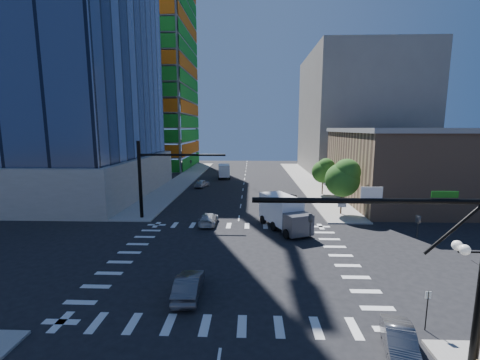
{
  "coord_description": "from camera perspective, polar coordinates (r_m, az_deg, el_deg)",
  "views": [
    {
      "loc": [
        1.47,
        -24.83,
        10.57
      ],
      "look_at": [
        0.27,
        8.0,
        5.25
      ],
      "focal_mm": 24.0,
      "sensor_mm": 36.0,
      "label": 1
    }
  ],
  "objects": [
    {
      "name": "car_sb_near",
      "position": [
        35.97,
        -5.61,
        -6.88
      ],
      "size": [
        1.85,
        4.4,
        1.27
      ],
      "primitive_type": "imported",
      "rotation": [
        0.0,
        0.0,
        3.13
      ],
      "color": "silver",
      "rests_on": "ground"
    },
    {
      "name": "no_parking_sign",
      "position": [
        20.5,
        30.33,
        -18.77
      ],
      "size": [
        0.3,
        0.06,
        2.2
      ],
      "color": "black",
      "rests_on": "ground"
    },
    {
      "name": "car_sb_mid",
      "position": [
        58.41,
        -6.77,
        -0.59
      ],
      "size": [
        2.65,
        4.42,
        1.41
      ],
      "primitive_type": "imported",
      "rotation": [
        0.0,
        0.0,
        2.89
      ],
      "color": "silver",
      "rests_on": "ground"
    },
    {
      "name": "tree_north",
      "position": [
        52.42,
        14.71,
        1.68
      ],
      "size": [
        3.54,
        3.52,
        5.78
      ],
      "color": "#382316",
      "rests_on": "sidewalk_ne"
    },
    {
      "name": "tree_south",
      "position": [
        40.73,
        17.97,
        0.44
      ],
      "size": [
        4.16,
        4.16,
        6.82
      ],
      "color": "#382316",
      "rests_on": "sidewalk_ne"
    },
    {
      "name": "road_markings",
      "position": [
        27.02,
        -1.23,
        -13.82
      ],
      "size": [
        20.0,
        20.0,
        0.01
      ],
      "primitive_type": "cube",
      "color": "silver",
      "rests_on": "ground"
    },
    {
      "name": "construction_building",
      "position": [
        92.51,
        -16.94,
        17.55
      ],
      "size": [
        25.16,
        34.5,
        70.6
      ],
      "color": "gray",
      "rests_on": "ground"
    },
    {
      "name": "box_truck_near",
      "position": [
        33.96,
        8.07,
        -6.35
      ],
      "size": [
        5.16,
        7.11,
        3.43
      ],
      "rotation": [
        0.0,
        0.0,
        0.41
      ],
      "color": "black",
      "rests_on": "ground"
    },
    {
      "name": "sidewalk_ne",
      "position": [
        66.59,
        11.6,
        -0.06
      ],
      "size": [
        5.0,
        60.0,
        0.15
      ],
      "primitive_type": "cube",
      "color": "gray",
      "rests_on": "ground"
    },
    {
      "name": "car_sb_cross",
      "position": [
        21.65,
        -9.09,
        -18.0
      ],
      "size": [
        1.65,
        4.38,
        1.43
      ],
      "primitive_type": "imported",
      "rotation": [
        0.0,
        0.0,
        3.17
      ],
      "color": "#4A4A4F",
      "rests_on": "ground"
    },
    {
      "name": "sidewalk_nw",
      "position": [
        67.14,
        -9.94,
        0.07
      ],
      "size": [
        5.0,
        60.0,
        0.15
      ],
      "primitive_type": "cube",
      "color": "gray",
      "rests_on": "ground"
    },
    {
      "name": "car_nb_far",
      "position": [
        44.84,
        8.81,
        -3.6
      ],
      "size": [
        2.71,
        5.3,
        1.43
      ],
      "primitive_type": "imported",
      "rotation": [
        0.0,
        0.0,
        -0.07
      ],
      "color": "black",
      "rests_on": "ground"
    },
    {
      "name": "signal_mast_nw",
      "position": [
        38.43,
        -15.3,
        1.28
      ],
      "size": [
        10.2,
        0.4,
        9.0
      ],
      "color": "black",
      "rests_on": "sidewalk_nw"
    },
    {
      "name": "car_nb_right",
      "position": [
        18.51,
        26.54,
        -24.35
      ],
      "size": [
        2.19,
        4.0,
        1.25
      ],
      "primitive_type": "imported",
      "rotation": [
        0.0,
        0.0,
        -0.24
      ],
      "color": "#55565B",
      "rests_on": "ground"
    },
    {
      "name": "signal_mast_se",
      "position": [
        17.09,
        35.03,
        -11.52
      ],
      "size": [
        10.51,
        2.48,
        9.0
      ],
      "color": "black",
      "rests_on": "sidewalk_se"
    },
    {
      "name": "commercial_building",
      "position": [
        52.67,
        28.64,
        2.35
      ],
      "size": [
        20.5,
        22.5,
        10.6
      ],
      "color": "#8C6A51",
      "rests_on": "ground"
    },
    {
      "name": "ground",
      "position": [
        27.03,
        -1.23,
        -13.83
      ],
      "size": [
        160.0,
        160.0,
        0.0
      ],
      "primitive_type": "plane",
      "color": "black",
      "rests_on": "ground"
    },
    {
      "name": "bg_building_ne",
      "position": [
        83.88,
        20.19,
        10.99
      ],
      "size": [
        24.0,
        30.0,
        28.0
      ],
      "primitive_type": "cube",
      "color": "slate",
      "rests_on": "ground"
    },
    {
      "name": "box_truck_far",
      "position": [
        68.75,
        -2.89,
        1.45
      ],
      "size": [
        3.05,
        5.92,
        2.98
      ],
      "rotation": [
        0.0,
        0.0,
        3.26
      ],
      "color": "black",
      "rests_on": "ground"
    }
  ]
}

